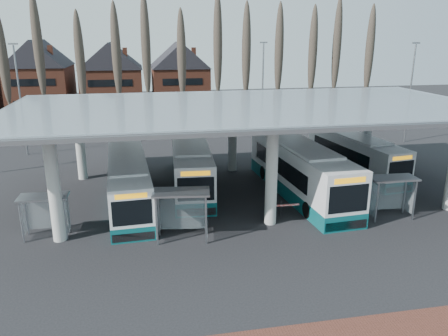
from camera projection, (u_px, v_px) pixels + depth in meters
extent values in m
plane|color=black|center=(283.00, 241.00, 23.84)|extent=(140.00, 140.00, 0.00)
cylinder|color=#B8B8B3|center=(54.00, 188.00, 23.17)|extent=(0.70, 0.70, 6.00)
cylinder|color=#B8B8B3|center=(80.00, 141.00, 33.50)|extent=(0.70, 0.70, 6.00)
cylinder|color=#B8B8B3|center=(271.00, 175.00, 25.32)|extent=(0.70, 0.70, 6.00)
cylinder|color=#B8B8B3|center=(232.00, 135.00, 35.66)|extent=(0.70, 0.70, 6.00)
cylinder|color=#B8B8B3|center=(368.00, 129.00, 37.82)|extent=(0.70, 0.70, 6.00)
cube|color=gray|center=(249.00, 105.00, 29.55)|extent=(32.00, 16.00, 0.12)
cube|color=silver|center=(249.00, 104.00, 29.53)|extent=(31.50, 15.50, 0.04)
cone|color=#473D33|center=(5.00, 69.00, 48.80)|extent=(0.36, 0.36, 14.50)
ellipsoid|color=#473D33|center=(2.00, 53.00, 48.30)|extent=(1.10, 1.10, 11.02)
cone|color=#473D33|center=(42.00, 68.00, 49.52)|extent=(0.36, 0.36, 14.50)
ellipsoid|color=#473D33|center=(40.00, 52.00, 49.02)|extent=(1.10, 1.10, 11.02)
cone|color=#473D33|center=(79.00, 68.00, 50.24)|extent=(0.36, 0.36, 14.50)
ellipsoid|color=#473D33|center=(78.00, 52.00, 49.73)|extent=(1.10, 1.10, 11.02)
cone|color=#473D33|center=(115.00, 67.00, 50.96)|extent=(0.36, 0.36, 14.50)
ellipsoid|color=#473D33|center=(114.00, 52.00, 50.45)|extent=(1.10, 1.10, 11.02)
cone|color=#473D33|center=(149.00, 67.00, 51.68)|extent=(0.36, 0.36, 14.50)
ellipsoid|color=#473D33|center=(149.00, 52.00, 51.17)|extent=(1.10, 1.10, 11.02)
cone|color=#473D33|center=(183.00, 66.00, 52.40)|extent=(0.36, 0.36, 14.50)
ellipsoid|color=#473D33|center=(183.00, 51.00, 51.89)|extent=(1.10, 1.10, 11.02)
cone|color=#473D33|center=(216.00, 66.00, 53.12)|extent=(0.36, 0.36, 14.50)
ellipsoid|color=#473D33|center=(216.00, 51.00, 52.61)|extent=(1.10, 1.10, 11.02)
cone|color=#473D33|center=(248.00, 66.00, 53.84)|extent=(0.36, 0.36, 14.50)
ellipsoid|color=#473D33|center=(248.00, 51.00, 53.33)|extent=(1.10, 1.10, 11.02)
cone|color=#473D33|center=(279.00, 65.00, 54.56)|extent=(0.36, 0.36, 14.50)
ellipsoid|color=#473D33|center=(279.00, 51.00, 54.05)|extent=(1.10, 1.10, 11.02)
cone|color=#473D33|center=(309.00, 65.00, 55.28)|extent=(0.36, 0.36, 14.50)
ellipsoid|color=#473D33|center=(310.00, 51.00, 54.77)|extent=(1.10, 1.10, 11.02)
cone|color=#473D33|center=(338.00, 64.00, 55.99)|extent=(0.36, 0.36, 14.50)
ellipsoid|color=#473D33|center=(339.00, 50.00, 55.49)|extent=(1.10, 1.10, 11.02)
cone|color=#473D33|center=(367.00, 64.00, 56.71)|extent=(0.36, 0.36, 14.50)
ellipsoid|color=#473D33|center=(368.00, 50.00, 56.21)|extent=(1.10, 1.10, 11.02)
cube|color=brown|center=(43.00, 91.00, 60.50)|extent=(8.00, 10.00, 7.00)
pyramid|color=black|center=(36.00, 38.00, 58.47)|extent=(8.30, 10.30, 3.50)
cube|color=brown|center=(113.00, 89.00, 62.21)|extent=(8.00, 10.00, 7.00)
pyramid|color=black|center=(109.00, 38.00, 60.17)|extent=(8.30, 10.30, 3.50)
cube|color=brown|center=(180.00, 88.00, 63.91)|extent=(8.00, 10.00, 7.00)
pyramid|color=black|center=(178.00, 38.00, 61.88)|extent=(8.30, 10.30, 3.50)
cylinder|color=slate|center=(21.00, 102.00, 39.83)|extent=(0.16, 0.16, 10.00)
cube|color=slate|center=(13.00, 44.00, 38.35)|extent=(0.80, 0.15, 0.15)
cylinder|color=slate|center=(263.00, 91.00, 47.91)|extent=(0.16, 0.16, 10.00)
cube|color=slate|center=(264.00, 42.00, 46.43)|extent=(0.80, 0.15, 0.15)
cylinder|color=slate|center=(410.00, 95.00, 44.79)|extent=(0.16, 0.16, 10.00)
cube|color=slate|center=(416.00, 43.00, 43.31)|extent=(0.80, 0.15, 0.15)
cube|color=white|center=(129.00, 181.00, 28.48)|extent=(2.99, 11.45, 2.65)
cube|color=#0B5054|center=(130.00, 199.00, 28.85)|extent=(3.01, 11.47, 0.85)
cube|color=white|center=(127.00, 161.00, 28.09)|extent=(2.52, 6.91, 0.17)
cube|color=black|center=(128.00, 177.00, 28.89)|extent=(2.86, 8.28, 1.04)
cube|color=black|center=(132.00, 213.00, 23.21)|extent=(2.12, 0.17, 1.42)
cube|color=black|center=(126.00, 157.00, 33.71)|extent=(2.05, 0.16, 1.13)
cube|color=orange|center=(131.00, 196.00, 22.94)|extent=(1.69, 0.13, 0.28)
cube|color=black|center=(134.00, 237.00, 23.63)|extent=(2.29, 0.19, 0.47)
cylinder|color=black|center=(113.00, 222.00, 25.26)|extent=(0.31, 0.92, 0.91)
cylinder|color=black|center=(151.00, 218.00, 25.75)|extent=(0.31, 0.92, 0.91)
cylinder|color=black|center=(113.00, 184.00, 31.67)|extent=(0.31, 0.92, 0.91)
cylinder|color=black|center=(143.00, 182.00, 32.17)|extent=(0.31, 0.92, 0.91)
cube|color=white|center=(191.00, 163.00, 32.19)|extent=(3.33, 12.15, 2.80)
cube|color=#0B5054|center=(191.00, 180.00, 32.58)|extent=(3.35, 12.17, 0.90)
cube|color=white|center=(190.00, 144.00, 31.77)|extent=(2.76, 7.34, 0.18)
cube|color=black|center=(190.00, 160.00, 32.64)|extent=(3.15, 8.79, 1.10)
cube|color=black|center=(196.00, 189.00, 26.49)|extent=(2.24, 0.21, 1.50)
cube|color=black|center=(187.00, 143.00, 37.84)|extent=(2.17, 0.20, 1.20)
cube|color=orange|center=(196.00, 173.00, 26.20)|extent=(1.79, 0.17, 0.30)
cube|color=black|center=(196.00, 212.00, 26.94)|extent=(2.42, 0.24, 0.50)
cylinder|color=black|center=(177.00, 198.00, 28.83)|extent=(0.34, 0.98, 0.96)
cylinder|color=black|center=(212.00, 197.00, 29.10)|extent=(0.34, 0.98, 0.96)
cylinder|color=black|center=(175.00, 167.00, 35.76)|extent=(0.34, 0.98, 0.96)
cylinder|color=black|center=(203.00, 166.00, 36.04)|extent=(0.34, 0.98, 0.96)
cube|color=white|center=(300.00, 167.00, 30.50)|extent=(3.67, 13.21, 3.04)
cube|color=#0B5054|center=(299.00, 187.00, 30.92)|extent=(3.70, 13.23, 0.98)
cube|color=white|center=(301.00, 145.00, 30.04)|extent=(3.03, 7.98, 0.20)
cube|color=black|center=(297.00, 164.00, 30.97)|extent=(3.46, 9.57, 1.20)
cube|color=black|center=(348.00, 199.00, 24.46)|extent=(2.44, 0.23, 1.63)
cube|color=black|center=(268.00, 144.00, 36.48)|extent=(2.36, 0.23, 1.30)
cube|color=orange|center=(350.00, 180.00, 24.15)|extent=(1.94, 0.19, 0.33)
cube|color=black|center=(346.00, 225.00, 24.95)|extent=(2.63, 0.27, 0.54)
cylinder|color=black|center=(308.00, 210.00, 26.78)|extent=(0.38, 1.06, 1.04)
cylinder|color=black|center=(345.00, 206.00, 27.40)|extent=(0.38, 1.06, 1.04)
cylinder|color=black|center=(264.00, 173.00, 34.13)|extent=(0.38, 1.06, 1.04)
cylinder|color=black|center=(294.00, 170.00, 34.74)|extent=(0.38, 1.06, 1.04)
cube|color=white|center=(355.00, 152.00, 35.65)|extent=(3.78, 11.28, 2.58)
cube|color=#0B5054|center=(353.00, 167.00, 36.01)|extent=(3.80, 11.30, 0.83)
cube|color=white|center=(356.00, 136.00, 35.26)|extent=(2.97, 6.86, 0.17)
cube|color=black|center=(352.00, 150.00, 36.04)|extent=(3.41, 8.21, 1.01)
cube|color=black|center=(401.00, 171.00, 30.62)|extent=(2.06, 0.33, 1.38)
cube|color=black|center=(320.00, 137.00, 40.63)|extent=(1.99, 0.32, 1.11)
cube|color=orange|center=(402.00, 158.00, 30.35)|extent=(1.64, 0.26, 0.28)
cube|color=black|center=(398.00, 189.00, 31.03)|extent=(2.23, 0.36, 0.46)
cylinder|color=black|center=(369.00, 181.00, 32.50)|extent=(0.37, 0.91, 0.89)
cylinder|color=black|center=(392.00, 178.00, 33.14)|extent=(0.37, 0.91, 0.89)
cylinder|color=black|center=(322.00, 158.00, 38.61)|extent=(0.37, 0.91, 0.89)
cylinder|color=black|center=(343.00, 156.00, 39.25)|extent=(0.37, 0.91, 0.89)
cube|color=gray|center=(22.00, 223.00, 23.40)|extent=(0.08, 0.08, 2.34)
cube|color=gray|center=(65.00, 220.00, 23.78)|extent=(0.08, 0.08, 2.34)
cube|color=gray|center=(26.00, 215.00, 24.37)|extent=(0.08, 0.08, 2.34)
cube|color=gray|center=(68.00, 212.00, 24.75)|extent=(0.08, 0.08, 2.34)
cube|color=gray|center=(43.00, 197.00, 23.72)|extent=(2.63, 1.34, 0.09)
cube|color=silver|center=(48.00, 213.00, 24.59)|extent=(2.24, 0.07, 1.87)
cube|color=silver|center=(23.00, 218.00, 23.87)|extent=(0.05, 1.03, 1.87)
cube|color=silver|center=(68.00, 215.00, 24.26)|extent=(0.05, 1.03, 1.87)
cube|color=gray|center=(157.00, 222.00, 23.07)|extent=(0.10, 0.10, 2.71)
cube|color=gray|center=(206.00, 220.00, 23.22)|extent=(0.10, 0.10, 2.71)
cube|color=gray|center=(159.00, 213.00, 24.21)|extent=(0.10, 0.10, 2.71)
cube|color=gray|center=(206.00, 212.00, 24.36)|extent=(0.10, 0.10, 2.71)
cube|color=gray|center=(181.00, 192.00, 23.31)|extent=(3.21, 1.90, 0.11)
cube|color=silver|center=(182.00, 211.00, 24.32)|extent=(2.59, 0.38, 2.17)
cube|color=silver|center=(157.00, 216.00, 23.63)|extent=(0.20, 1.19, 2.17)
cube|color=silver|center=(207.00, 215.00, 23.78)|extent=(0.20, 1.19, 2.17)
cube|color=gray|center=(377.00, 203.00, 25.96)|extent=(0.08, 0.08, 2.51)
cube|color=gray|center=(414.00, 201.00, 26.29)|extent=(0.08, 0.08, 2.51)
cube|color=gray|center=(368.00, 196.00, 27.00)|extent=(0.08, 0.08, 2.51)
cube|color=gray|center=(405.00, 194.00, 27.34)|extent=(0.08, 0.08, 2.51)
cube|color=gray|center=(393.00, 178.00, 26.27)|extent=(2.87, 1.53, 0.10)
cube|color=silver|center=(386.00, 194.00, 27.20)|extent=(2.41, 0.15, 2.01)
cube|color=silver|center=(372.00, 199.00, 26.46)|extent=(0.09, 1.10, 2.01)
cube|color=silver|center=(410.00, 197.00, 26.81)|extent=(0.09, 1.10, 2.01)
cube|color=black|center=(281.00, 208.00, 27.16)|extent=(0.07, 0.07, 0.99)
cube|color=red|center=(283.00, 205.00, 26.63)|extent=(1.99, 0.14, 0.09)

